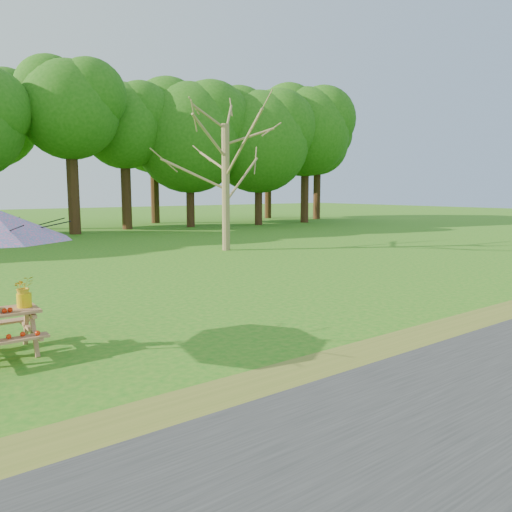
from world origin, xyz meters
TOP-DOWN VIEW (x-y plane):
  - ground at (0.00, 0.00)m, footprint 120.00×120.00m
  - drygrass_strip at (0.00, -2.80)m, footprint 120.00×1.20m
  - treeline at (0.00, 22.00)m, footprint 60.00×12.00m
  - bare_tree at (5.48, 9.24)m, footprint 6.51×6.51m
  - flower_bucket at (-3.93, 0.54)m, footprint 0.32×0.29m

SIDE VIEW (x-z plane):
  - ground at x=0.00m, z-range 0.00..0.00m
  - drygrass_strip at x=0.00m, z-range 0.00..0.01m
  - flower_bucket at x=-3.93m, z-range 0.68..1.15m
  - bare_tree at x=5.48m, z-range 1.23..12.74m
  - treeline at x=0.00m, z-range 0.00..16.00m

